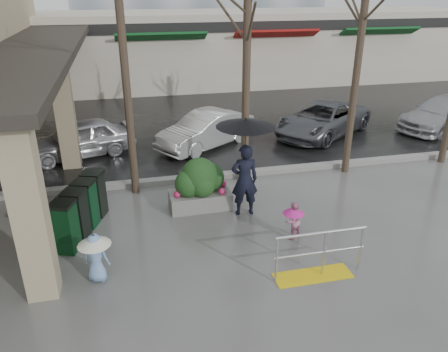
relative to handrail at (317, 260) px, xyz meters
name	(u,v)px	position (x,y,z in m)	size (l,w,h in m)	color
ground	(236,252)	(-1.36, 1.20, -0.38)	(120.00, 120.00, 0.00)	#51514F
street_asphalt	(153,72)	(-1.36, 23.20, -0.37)	(120.00, 36.00, 0.01)	black
curb	(202,177)	(-1.36, 5.20, -0.30)	(120.00, 0.30, 0.15)	gray
canopy_slab	(34,44)	(-6.16, 9.20, 3.25)	(2.80, 18.00, 0.25)	#2D2823
pillar_front	(30,212)	(-5.26, 0.70, 1.37)	(0.55, 0.55, 3.50)	tan
pillar_back	(65,114)	(-5.26, 7.20, 1.37)	(0.55, 0.55, 3.50)	tan
storefront_row	(191,48)	(0.64, 19.17, 1.64)	(34.00, 6.74, 4.00)	beige
handrail	(317,260)	(0.00, 0.00, 0.00)	(1.90, 0.50, 1.03)	yellow
tree_mideast	(365,7)	(3.14, 4.80, 4.48)	(3.20, 3.20, 6.50)	#382B21
woman	(245,159)	(-0.71, 2.87, 1.14)	(1.43, 1.43, 2.55)	black
child_pink	(293,218)	(0.07, 1.48, 0.14)	(0.54, 0.50, 0.90)	pink
child_blue	(95,252)	(-4.28, 0.87, 0.26)	(0.65, 0.65, 1.04)	#7AA2D9
planter	(200,184)	(-1.74, 3.46, 0.29)	(1.60, 0.94, 1.39)	slate
news_boxes	(81,209)	(-4.67, 2.89, 0.22)	(1.17, 2.16, 1.19)	#0C3719
car_a	(79,139)	(-5.06, 8.08, 0.25)	(1.49, 3.70, 1.26)	#B8B8BD
car_b	(206,130)	(-0.69, 8.05, 0.25)	(1.33, 3.82, 1.26)	silver
car_c	(323,119)	(3.98, 8.36, 0.25)	(2.09, 4.53, 1.26)	#585B60
car_d	(442,113)	(9.03, 7.99, 0.25)	(1.77, 4.34, 1.26)	#ADAEB2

